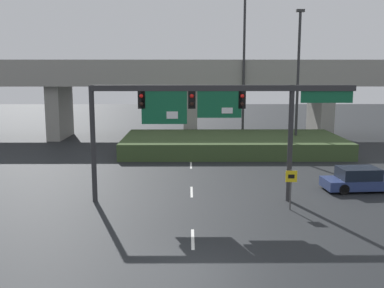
% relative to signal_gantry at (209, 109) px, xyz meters
% --- Properties ---
extents(ground_plane, '(160.00, 160.00, 0.00)m').
position_rel_signal_gantry_xyz_m(ground_plane, '(-0.92, -8.90, -5.21)').
color(ground_plane, black).
extents(lane_markings, '(0.14, 40.69, 0.01)m').
position_rel_signal_gantry_xyz_m(lane_markings, '(-0.92, 5.73, -5.21)').
color(lane_markings, silver).
rests_on(lane_markings, ground).
extents(signal_gantry, '(14.47, 0.44, 6.49)m').
position_rel_signal_gantry_xyz_m(signal_gantry, '(0.00, 0.00, 0.00)').
color(signal_gantry, '#2D2D30').
rests_on(signal_gantry, ground).
extents(speed_limit_sign, '(0.60, 0.11, 2.17)m').
position_rel_signal_gantry_xyz_m(speed_limit_sign, '(4.27, -1.64, -3.79)').
color(speed_limit_sign, '#4C4C4C').
rests_on(speed_limit_sign, ground).
extents(highway_light_pole_near, '(0.70, 0.36, 16.83)m').
position_rel_signal_gantry_xyz_m(highway_light_pole_near, '(4.33, 20.18, 3.59)').
color(highway_light_pole_near, '#2D2D30').
rests_on(highway_light_pole_near, ground).
extents(highway_light_pole_far, '(0.70, 0.36, 12.51)m').
position_rel_signal_gantry_xyz_m(highway_light_pole_far, '(8.68, 16.02, 1.42)').
color(highway_light_pole_far, '#2D2D30').
rests_on(highway_light_pole_far, ground).
extents(overpass_bridge, '(49.67, 7.21, 8.27)m').
position_rel_signal_gantry_xyz_m(overpass_bridge, '(-0.92, 23.91, 0.68)').
color(overpass_bridge, gray).
rests_on(overpass_bridge, ground).
extents(grass_embankment, '(19.37, 9.35, 1.38)m').
position_rel_signal_gantry_xyz_m(grass_embankment, '(2.83, 15.47, -4.52)').
color(grass_embankment, '#384C28').
rests_on(grass_embankment, ground).
extents(parked_sedan_near_right, '(4.66, 2.20, 1.42)m').
position_rel_signal_gantry_xyz_m(parked_sedan_near_right, '(9.38, 2.20, -4.55)').
color(parked_sedan_near_right, navy).
rests_on(parked_sedan_near_right, ground).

